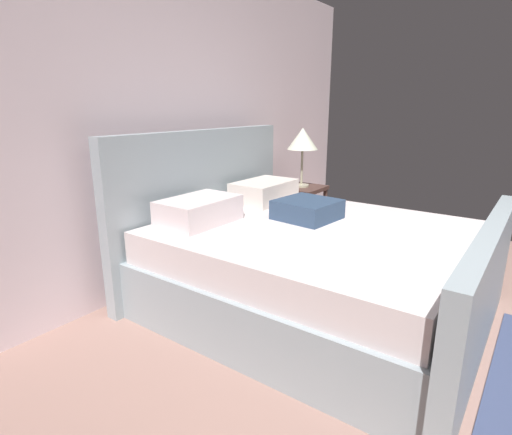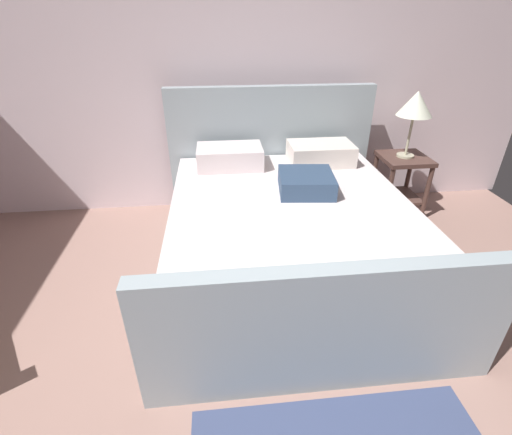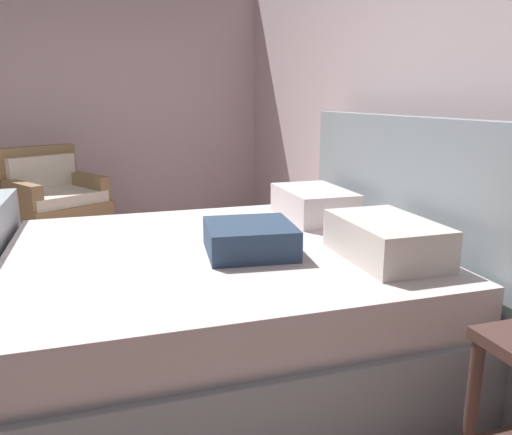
{
  "view_description": "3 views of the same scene",
  "coord_description": "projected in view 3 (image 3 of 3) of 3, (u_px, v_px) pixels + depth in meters",
  "views": [
    {
      "loc": [
        -2.02,
        0.37,
        1.43
      ],
      "look_at": [
        0.04,
        1.86,
        0.72
      ],
      "focal_mm": 28.41,
      "sensor_mm": 36.0,
      "label": 1
    },
    {
      "loc": [
        -0.12,
        -0.72,
        1.81
      ],
      "look_at": [
        0.12,
        1.49,
        0.55
      ],
      "focal_mm": 25.63,
      "sensor_mm": 36.0,
      "label": 2
    },
    {
      "loc": [
        2.67,
        1.12,
        1.33
      ],
      "look_at": [
        -0.03,
        1.95,
        0.65
      ],
      "focal_mm": 34.81,
      "sensor_mm": 36.0,
      "label": 3
    }
  ],
  "objects": [
    {
      "name": "armchair",
      "position": [
        54.0,
        209.0,
        4.51
      ],
      "size": [
        1.0,
        1.0,
        0.9
      ],
      "color": "#8F714C",
      "rests_on": "ground"
    },
    {
      "name": "bed",
      "position": [
        224.0,
        296.0,
        2.51
      ],
      "size": [
        1.92,
        2.19,
        1.24
      ],
      "color": "#97A6AC",
      "rests_on": "ground"
    },
    {
      "name": "wall_back",
      "position": [
        408.0,
        103.0,
        3.0
      ],
      "size": [
        6.09,
        0.12,
        2.6
      ],
      "primitive_type": "cube",
      "color": "silver",
      "rests_on": "ground"
    }
  ]
}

